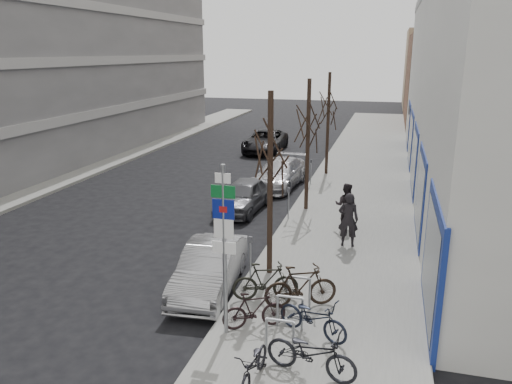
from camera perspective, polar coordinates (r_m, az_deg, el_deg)
The scene contains 25 objects.
ground at distance 13.16m, azimuth -13.71°, elevation -14.42°, with size 120.00×120.00×0.00m, color black.
sidewalk_east at distance 20.92m, azimuth 10.85°, elevation -2.47°, with size 5.00×70.00×0.15m, color slate.
sidewalk_west at distance 26.80m, azimuth -24.30°, elevation 0.43°, with size 3.00×70.00×0.15m, color slate.
brick_building_far at distance 50.44m, azimuth 23.85°, elevation 11.61°, with size 12.00×14.00×8.00m, color brown.
tan_building_far at distance 65.34m, azimuth 22.50°, elevation 12.85°, with size 13.00×12.00×9.00m, color #937A5B.
highway_sign_pole at distance 11.18m, azimuth -3.65°, elevation -5.58°, with size 0.55×0.10×4.20m.
bike_rack at distance 12.15m, azimuth 3.89°, elevation -13.11°, with size 0.66×2.26×0.83m.
tree_near at distance 13.94m, azimuth 1.66°, elevation 5.78°, with size 1.80×1.80×5.50m.
tree_mid at distance 20.26m, azimuth 6.02°, elevation 8.83°, with size 1.80×1.80×5.50m.
tree_far at distance 26.66m, azimuth 8.33°, elevation 10.41°, with size 1.80×1.80×5.50m.
meter_front at distance 14.49m, azimuth -0.65°, elevation -6.98°, with size 0.10×0.08×1.27m.
meter_mid at distance 19.54m, azimuth 3.74°, elevation -0.93°, with size 0.10×0.08×1.27m.
meter_back at distance 24.78m, azimuth 6.29°, elevation 2.60°, with size 0.10×0.08×1.27m.
bike_near_left at distance 10.37m, azimuth -0.18°, elevation -18.91°, with size 0.47×1.55×0.94m, color black.
bike_near_right at distance 12.13m, azimuth -0.20°, elevation -13.30°, with size 0.47×1.57×0.95m, color black.
bike_mid_curb at distance 11.88m, azimuth 6.55°, elevation -13.69°, with size 0.54×1.79×1.10m, color black.
bike_mid_inner at distance 13.34m, azimuth 1.08°, elevation -10.15°, with size 0.53×1.78×1.08m, color black.
bike_far_curb at distance 10.59m, azimuth 6.36°, elevation -17.41°, with size 0.59×1.94×1.18m, color black.
bike_far_inner at distance 13.05m, azimuth 5.13°, elevation -10.62°, with size 0.57×1.93×1.17m, color black.
parked_car_front at distance 14.22m, azimuth -5.32°, elevation -8.62°, with size 1.41×4.04×1.33m, color #9C9DA1.
parked_car_mid at distance 21.03m, azimuth -1.43°, elevation -0.39°, with size 1.58×3.92×1.34m, color #4E4E53.
parked_car_back at distance 24.81m, azimuth 2.70°, elevation 2.14°, with size 1.90×4.68×1.36m, color #B4B3B9.
lane_car at distance 33.67m, azimuth 1.08°, elevation 5.87°, with size 2.41×5.24×1.45m, color black.
pedestrian_near at distance 17.04m, azimuth 10.50°, elevation -3.11°, with size 0.68×0.45×1.87m, color black.
pedestrian_far at distance 18.85m, azimuth 10.22°, elevation -1.49°, with size 0.63×0.43×1.72m, color black.
Camera 1 is at (5.80, -9.86, 6.52)m, focal length 35.00 mm.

